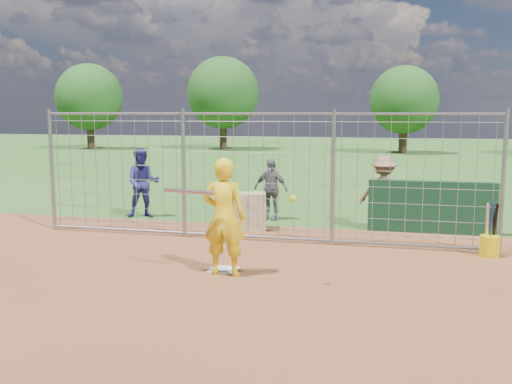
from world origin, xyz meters
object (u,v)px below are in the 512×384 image
(bucket_with_bats, at_px, (490,243))
(bystander_b, at_px, (271,189))
(batter, at_px, (224,217))
(equipment_bin, at_px, (247,211))
(bystander_c, at_px, (384,192))
(bystander_a, at_px, (143,183))

(bucket_with_bats, bearing_deg, bystander_b, 150.55)
(batter, height_order, equipment_bin, batter)
(equipment_bin, bearing_deg, bucket_with_bats, -29.50)
(bystander_c, relative_size, equipment_bin, 2.00)
(batter, distance_m, bystander_a, 5.43)
(bystander_b, xyz_separation_m, bystander_c, (2.62, -0.43, 0.07))
(bystander_b, distance_m, bucket_with_bats, 5.20)
(bystander_c, distance_m, bucket_with_bats, 2.89)
(bystander_b, distance_m, bystander_c, 2.65)
(bystander_b, xyz_separation_m, bucket_with_bats, (4.51, -2.55, -0.48))
(bystander_b, xyz_separation_m, equipment_bin, (-0.24, -1.28, -0.33))
(batter, bearing_deg, bystander_a, -52.75)
(bystander_c, xyz_separation_m, bucket_with_bats, (1.89, -2.12, -0.55))
(bystander_b, relative_size, bystander_c, 0.91)
(bystander_a, bearing_deg, equipment_bin, -39.36)
(bystander_a, height_order, bystander_c, bystander_a)
(bystander_b, height_order, bucket_with_bats, bystander_b)
(bystander_a, height_order, bucket_with_bats, bystander_a)
(batter, distance_m, bucket_with_bats, 4.79)
(bystander_a, relative_size, equipment_bin, 2.09)
(equipment_bin, bearing_deg, batter, -95.54)
(bystander_a, bearing_deg, bucket_with_bats, -38.66)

